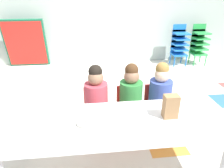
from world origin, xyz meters
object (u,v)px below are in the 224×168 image
(kid_chair_blue_stack, at_px, (179,43))
(donut_powdered_on_plate, at_px, (83,123))
(craft_table, at_px, (116,126))
(folded_activity_table, at_px, (26,44))
(seated_child_far_right, at_px, (160,93))
(paper_bag_brown, at_px, (171,106))
(kid_chair_green_stack, at_px, (199,42))
(seated_child_middle_seat, at_px, (131,94))
(paper_plate_near_edge, at_px, (83,125))
(seated_child_near_camera, at_px, (96,96))
(paper_plate_center_table, at_px, (109,124))

(kid_chair_blue_stack, relative_size, donut_powdered_on_plate, 7.77)
(craft_table, bearing_deg, folded_activity_table, 115.84)
(seated_child_far_right, distance_m, donut_powdered_on_plate, 1.07)
(paper_bag_brown, bearing_deg, kid_chair_green_stack, 58.72)
(kid_chair_green_stack, relative_size, donut_powdered_on_plate, 7.77)
(folded_activity_table, bearing_deg, kid_chair_blue_stack, -3.70)
(seated_child_middle_seat, distance_m, paper_bag_brown, 0.63)
(craft_table, distance_m, seated_child_far_right, 0.83)
(kid_chair_blue_stack, distance_m, paper_plate_near_edge, 3.77)
(seated_child_near_camera, height_order, paper_plate_near_edge, seated_child_near_camera)
(seated_child_far_right, bearing_deg, kid_chair_green_stack, 54.83)
(kid_chair_blue_stack, height_order, paper_bag_brown, kid_chair_blue_stack)
(seated_child_far_right, relative_size, donut_powdered_on_plate, 7.75)
(seated_child_near_camera, relative_size, kid_chair_blue_stack, 1.00)
(folded_activity_table, relative_size, donut_powdered_on_plate, 9.17)
(craft_table, xyz_separation_m, seated_child_near_camera, (-0.15, 0.57, 0.01))
(paper_bag_brown, bearing_deg, seated_child_far_right, 80.01)
(paper_plate_center_table, bearing_deg, craft_table, 31.70)
(folded_activity_table, distance_m, donut_powdered_on_plate, 3.56)
(seated_child_near_camera, height_order, seated_child_far_right, same)
(seated_child_far_right, bearing_deg, paper_plate_center_table, -137.08)
(seated_child_middle_seat, xyz_separation_m, paper_plate_near_edge, (-0.53, -0.60, 0.04))
(seated_child_far_right, relative_size, paper_plate_near_edge, 5.10)
(paper_plate_near_edge, bearing_deg, paper_bag_brown, 2.87)
(seated_child_far_right, height_order, kid_chair_blue_stack, seated_child_far_right)
(paper_plate_near_edge, distance_m, paper_plate_center_table, 0.22)
(seated_child_near_camera, bearing_deg, kid_chair_green_stack, 44.89)
(craft_table, relative_size, paper_plate_center_table, 11.01)
(seated_child_middle_seat, xyz_separation_m, kid_chair_green_stack, (2.10, 2.49, -0.04))
(kid_chair_green_stack, bearing_deg, paper_plate_near_edge, -130.48)
(kid_chair_green_stack, height_order, paper_plate_near_edge, kid_chair_green_stack)
(folded_activity_table, bearing_deg, craft_table, -64.16)
(craft_table, height_order, seated_child_middle_seat, seated_child_middle_seat)
(craft_table, height_order, paper_plate_near_edge, paper_plate_near_edge)
(seated_child_middle_seat, bearing_deg, folded_activity_table, 124.15)
(craft_table, xyz_separation_m, kid_chair_blue_stack, (1.87, 3.06, -0.03))
(seated_child_near_camera, bearing_deg, paper_plate_center_table, -82.30)
(seated_child_middle_seat, bearing_deg, kid_chair_blue_stack, 56.85)
(craft_table, height_order, paper_bag_brown, paper_bag_brown)
(donut_powdered_on_plate, bearing_deg, kid_chair_green_stack, 49.52)
(craft_table, bearing_deg, seated_child_far_right, 43.96)
(seated_child_near_camera, xyz_separation_m, paper_bag_brown, (0.64, -0.56, 0.15))
(seated_child_far_right, bearing_deg, paper_bag_brown, -99.99)
(craft_table, relative_size, paper_bag_brown, 9.01)
(paper_plate_near_edge, bearing_deg, craft_table, 5.20)
(paper_bag_brown, distance_m, paper_plate_near_edge, 0.79)
(seated_child_middle_seat, bearing_deg, seated_child_near_camera, 180.00)
(seated_child_near_camera, relative_size, kid_chair_green_stack, 1.00)
(folded_activity_table, distance_m, paper_plate_center_table, 3.66)
(seated_child_middle_seat, relative_size, folded_activity_table, 0.84)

